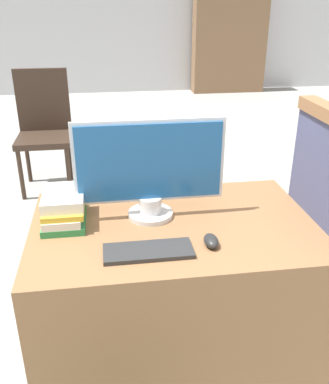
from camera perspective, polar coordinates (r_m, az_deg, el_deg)
name	(u,v)px	position (r m, az deg, el deg)	size (l,w,h in m)	color
wall_back	(112,6)	(7.70, -7.01, 23.41)	(12.00, 0.06, 2.80)	silver
desk	(173,297)	(1.88, 1.12, -13.88)	(1.11, 0.72, 0.72)	#8C603D
carrel_divider	(318,252)	(1.86, 19.76, -7.49)	(0.07, 0.55, 1.17)	#474C70
monitor	(150,169)	(1.65, -1.98, 3.07)	(0.58, 0.18, 0.40)	silver
keyboard	(148,251)	(1.49, -2.18, -7.88)	(0.31, 0.12, 0.02)	#2D2D2D
mouse	(211,241)	(1.54, 6.24, -6.49)	(0.05, 0.09, 0.04)	#262626
book_stack	(64,208)	(1.72, -13.26, -2.08)	(0.16, 0.26, 0.12)	#2D7F42
far_chair	(44,125)	(3.79, -15.78, 8.62)	(0.44, 0.44, 1.00)	#38281E
bookshelf_far	(229,43)	(7.81, 8.61, 18.99)	(1.24, 0.32, 1.62)	#846042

